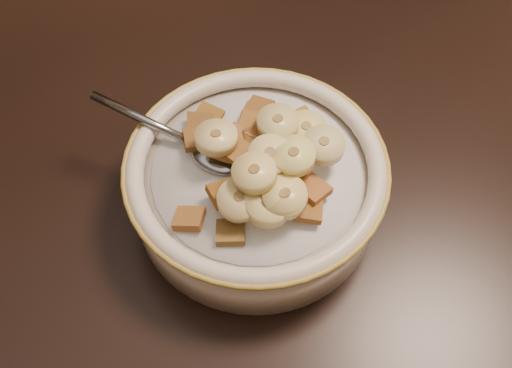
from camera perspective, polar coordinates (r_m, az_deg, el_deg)
table at (r=0.59m, az=-7.93°, el=4.32°), size 1.42×0.94×0.04m
cereal_bowl at (r=0.50m, az=-0.00°, el=-0.48°), size 0.19×0.19×0.05m
milk at (r=0.48m, az=-0.00°, el=1.03°), size 0.16×0.16×0.00m
spoon at (r=0.48m, az=-3.28°, el=2.53°), size 0.05×0.06×0.01m
cereal_square_0 at (r=0.50m, az=0.22°, el=6.67°), size 0.03×0.03×0.01m
cereal_square_1 at (r=0.45m, az=-0.37°, el=0.02°), size 0.02×0.02×0.01m
cereal_square_2 at (r=0.47m, az=-1.56°, el=3.99°), size 0.03×0.03×0.01m
cereal_square_3 at (r=0.50m, az=0.00°, el=6.31°), size 0.03×0.03×0.01m
cereal_square_4 at (r=0.45m, az=4.65°, el=-2.23°), size 0.03×0.03×0.01m
cereal_square_5 at (r=0.50m, az=2.54°, el=5.47°), size 0.03×0.03×0.01m
cereal_square_6 at (r=0.47m, az=-3.17°, el=3.38°), size 0.03×0.03×0.01m
cereal_square_7 at (r=0.45m, az=-2.28°, el=-4.32°), size 0.03×0.03×0.01m
cereal_square_8 at (r=0.45m, az=-2.87°, el=-0.87°), size 0.02×0.02×0.01m
cereal_square_9 at (r=0.51m, az=-4.28°, el=6.03°), size 0.03×0.03×0.01m
cereal_square_10 at (r=0.47m, az=0.68°, el=4.66°), size 0.03×0.03×0.01m
cereal_square_11 at (r=0.45m, az=-5.98°, el=-3.08°), size 0.03×0.03×0.01m
cereal_square_12 at (r=0.46m, az=-1.92°, el=3.08°), size 0.03×0.03×0.01m
cereal_square_13 at (r=0.50m, az=4.02°, el=5.59°), size 0.02×0.02×0.01m
cereal_square_14 at (r=0.49m, az=-0.32°, el=5.37°), size 0.03×0.03×0.01m
cereal_square_15 at (r=0.50m, az=-5.05°, el=5.28°), size 0.03×0.03×0.01m
cereal_square_16 at (r=0.46m, az=3.24°, el=0.92°), size 0.02×0.02×0.01m
cereal_square_17 at (r=0.48m, az=-2.65°, el=4.15°), size 0.03×0.03×0.01m
cereal_square_18 at (r=0.49m, az=-5.25°, el=3.96°), size 0.03×0.03×0.01m
cereal_square_19 at (r=0.46m, az=5.11°, el=-0.52°), size 0.02×0.02×0.01m
cereal_square_20 at (r=0.47m, az=0.29°, el=4.03°), size 0.03×0.03×0.01m
banana_slice_0 at (r=0.48m, az=4.46°, el=4.81°), size 0.03×0.03×0.01m
banana_slice_1 at (r=0.47m, az=1.95°, el=5.47°), size 0.04×0.04×0.01m
banana_slice_2 at (r=0.44m, az=-0.15°, el=0.98°), size 0.04×0.04×0.01m
banana_slice_3 at (r=0.44m, az=-1.48°, el=-1.42°), size 0.04×0.04×0.02m
banana_slice_4 at (r=0.44m, az=2.60°, el=-1.12°), size 0.04×0.04×0.02m
banana_slice_5 at (r=0.46m, az=6.04°, el=3.46°), size 0.04×0.04×0.01m
banana_slice_6 at (r=0.45m, az=1.25°, el=2.51°), size 0.04×0.04×0.01m
banana_slice_7 at (r=0.46m, az=-3.56°, el=4.14°), size 0.04×0.04×0.01m
banana_slice_8 at (r=0.45m, az=3.35°, el=2.52°), size 0.04×0.04×0.01m
banana_slice_9 at (r=0.44m, az=1.05°, el=-2.02°), size 0.04×0.04×0.01m
banana_slice_10 at (r=0.44m, az=2.56°, el=-1.19°), size 0.04×0.04×0.01m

